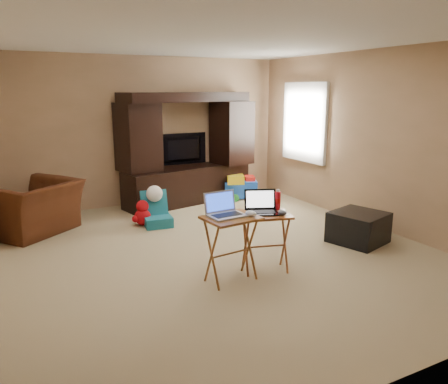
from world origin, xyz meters
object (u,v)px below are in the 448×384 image
mouse_left (251,213)px  ottoman (358,227)px  entertainment_center (188,149)px  push_toy (240,186)px  child_rocker (158,209)px  recliner (33,208)px  tray_table_right (265,242)px  tray_table_left (231,249)px  laptop_left (227,205)px  mouse_right (283,212)px  laptop_right (262,203)px  television (183,149)px  plush_toy (143,213)px  water_bottle (278,201)px

mouse_left → ottoman: bearing=10.7°
mouse_left → entertainment_center: bearing=78.2°
push_toy → child_rocker: bearing=-132.5°
child_rocker → recliner: bearing=170.4°
tray_table_right → mouse_left: size_ratio=4.66×
tray_table_left → laptop_left: laptop_left is taller
mouse_left → mouse_right: size_ratio=1.06×
tray_table_left → laptop_right: size_ratio=2.02×
mouse_left → mouse_right: (0.39, -0.00, -0.04)m
entertainment_center → tray_table_right: 3.27m
tray_table_right → laptop_right: laptop_right is taller
mouse_right → television: bearing=85.1°
recliner → mouse_left: mouse_left is taller
television → mouse_right: 3.52m
ottoman → plush_toy: bearing=138.7°
recliner → ottoman: bearing=110.0°
television → child_rocker: size_ratio=1.87×
laptop_left → entertainment_center: bearing=70.0°
tray_table_right → laptop_left: size_ratio=1.81×
entertainment_center → plush_toy: (-1.13, -0.95, -0.76)m
ottoman → push_toy: bearing=94.2°
ottoman → mouse_left: (-1.84, -0.35, 0.52)m
television → water_bottle: bearing=83.5°
plush_toy → mouse_right: 2.54m
recliner → tray_table_right: bearing=92.0°
entertainment_center → laptop_left: (-0.91, -3.20, -0.14)m
laptop_left → mouse_left: bearing=-28.6°
push_toy → mouse_left: bearing=-95.9°
recliner → laptop_left: bearing=84.9°
tray_table_left → tray_table_right: bearing=-0.2°
recliner → laptop_right: bearing=91.7°
mouse_left → mouse_right: mouse_left is taller
entertainment_center → mouse_left: entertainment_center is taller
entertainment_center → plush_toy: size_ratio=6.09×
laptop_right → laptop_left: bearing=-152.3°
television → push_toy: television is taller
entertainment_center → television: bearing=78.2°
child_rocker → plush_toy: bearing=149.3°
tray_table_left → mouse_right: bearing=-13.4°
laptop_left → water_bottle: size_ratio=1.79×
mouse_left → water_bottle: water_bottle is taller
entertainment_center → tray_table_left: (-0.88, -3.23, -0.61)m
child_rocker → tray_table_right: tray_table_right is taller
child_rocker → mouse_right: mouse_right is taller
laptop_left → mouse_right: (0.61, -0.10, -0.13)m
recliner → mouse_right: 3.54m
entertainment_center → laptop_left: size_ratio=6.44×
tray_table_right → water_bottle: water_bottle is taller
television → tray_table_left: (-0.88, -3.43, -0.57)m
mouse_right → water_bottle: bearing=70.7°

